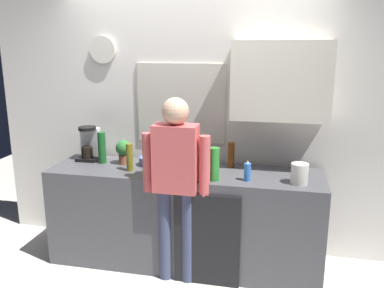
{
  "coord_description": "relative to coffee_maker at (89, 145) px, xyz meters",
  "views": [
    {
      "loc": [
        0.81,
        -3.1,
        2.02
      ],
      "look_at": [
        0.08,
        0.25,
        1.16
      ],
      "focal_mm": 38.2,
      "sensor_mm": 36.0,
      "label": 1
    }
  ],
  "objects": [
    {
      "name": "ground_plane",
      "position": [
        0.99,
        -0.47,
        -1.05
      ],
      "size": [
        8.0,
        8.0,
        0.0
      ],
      "primitive_type": "plane",
      "color": "silver"
    },
    {
      "name": "kitchen_counter",
      "position": [
        0.99,
        -0.17,
        -0.6
      ],
      "size": [
        2.46,
        0.64,
        0.9
      ],
      "primitive_type": "cube",
      "color": "#4C4C51",
      "rests_on": "ground_plane"
    },
    {
      "name": "dishwasher_panel",
      "position": [
        1.26,
        -0.5,
        -0.64
      ],
      "size": [
        0.56,
        0.02,
        0.81
      ],
      "primitive_type": "cube",
      "color": "black",
      "rests_on": "ground_plane"
    },
    {
      "name": "back_wall_assembly",
      "position": [
        1.11,
        0.23,
        0.32
      ],
      "size": [
        4.06,
        0.42,
        2.6
      ],
      "color": "white",
      "rests_on": "ground_plane"
    },
    {
      "name": "coffee_maker",
      "position": [
        0.0,
        0.0,
        0.0
      ],
      "size": [
        0.2,
        0.2,
        0.33
      ],
      "color": "black",
      "rests_on": "kitchen_counter"
    },
    {
      "name": "bottle_dark_sauce",
      "position": [
        1.07,
        -0.06,
        -0.06
      ],
      "size": [
        0.06,
        0.06,
        0.18
      ],
      "primitive_type": "cylinder",
      "color": "black",
      "rests_on": "kitchen_counter"
    },
    {
      "name": "bottle_green_wine",
      "position": [
        0.17,
        -0.1,
        0.0
      ],
      "size": [
        0.07,
        0.07,
        0.3
      ],
      "primitive_type": "cylinder",
      "color": "#195923",
      "rests_on": "kitchen_counter"
    },
    {
      "name": "bottle_clear_soda",
      "position": [
        1.29,
        -0.37,
        -0.01
      ],
      "size": [
        0.09,
        0.09,
        0.28
      ],
      "primitive_type": "cylinder",
      "color": "#2D8C33",
      "rests_on": "kitchen_counter"
    },
    {
      "name": "bottle_amber_beer",
      "position": [
        1.39,
        0.03,
        -0.03
      ],
      "size": [
        0.06,
        0.06,
        0.23
      ],
      "primitive_type": "cylinder",
      "color": "brown",
      "rests_on": "kitchen_counter"
    },
    {
      "name": "bottle_olive_oil",
      "position": [
        0.52,
        -0.27,
        -0.02
      ],
      "size": [
        0.06,
        0.06,
        0.25
      ],
      "primitive_type": "cylinder",
      "color": "olive",
      "rests_on": "kitchen_counter"
    },
    {
      "name": "cup_yellow_cup",
      "position": [
        1.25,
        -0.07,
        -0.1
      ],
      "size": [
        0.07,
        0.07,
        0.08
      ],
      "primitive_type": "cylinder",
      "color": "yellow",
      "rests_on": "kitchen_counter"
    },
    {
      "name": "cup_white_mug",
      "position": [
        1.11,
        -0.16,
        -0.1
      ],
      "size": [
        0.08,
        0.08,
        0.09
      ],
      "primitive_type": "cylinder",
      "color": "white",
      "rests_on": "kitchen_counter"
    },
    {
      "name": "mixing_bowl",
      "position": [
        0.65,
        -0.06,
        -0.11
      ],
      "size": [
        0.22,
        0.22,
        0.08
      ],
      "primitive_type": "cylinder",
      "color": "#4C72A5",
      "rests_on": "kitchen_counter"
    },
    {
      "name": "potted_plant",
      "position": [
        0.39,
        -0.08,
        -0.01
      ],
      "size": [
        0.15,
        0.15,
        0.23
      ],
      "color": "#9E5638",
      "rests_on": "kitchen_counter"
    },
    {
      "name": "dish_soap",
      "position": [
        1.57,
        -0.32,
        -0.07
      ],
      "size": [
        0.06,
        0.06,
        0.18
      ],
      "color": "blue",
      "rests_on": "kitchen_counter"
    },
    {
      "name": "storage_canister",
      "position": [
        1.99,
        -0.31,
        -0.06
      ],
      "size": [
        0.14,
        0.14,
        0.17
      ],
      "primitive_type": "cylinder",
      "color": "silver",
      "rests_on": "kitchen_counter"
    },
    {
      "name": "person_at_sink",
      "position": [
        0.99,
        -0.47,
        -0.1
      ],
      "size": [
        0.57,
        0.22,
        1.6
      ],
      "rotation": [
        0.0,
        0.0,
        -0.16
      ],
      "color": "#3F4766",
      "rests_on": "ground_plane"
    }
  ]
}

